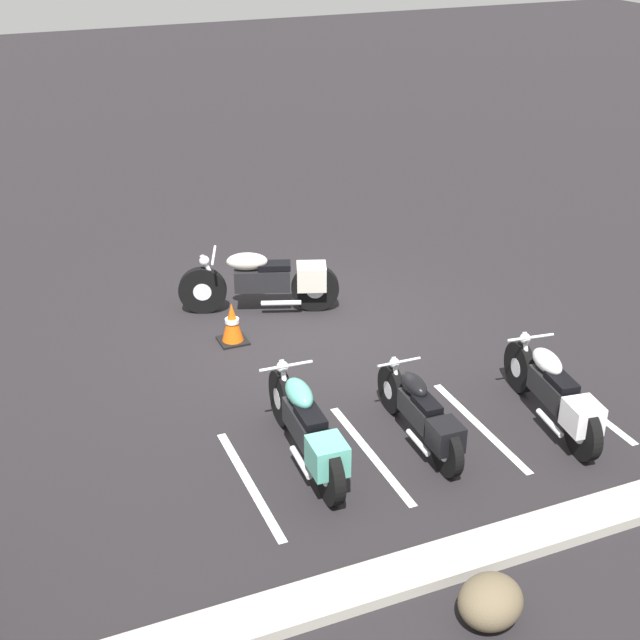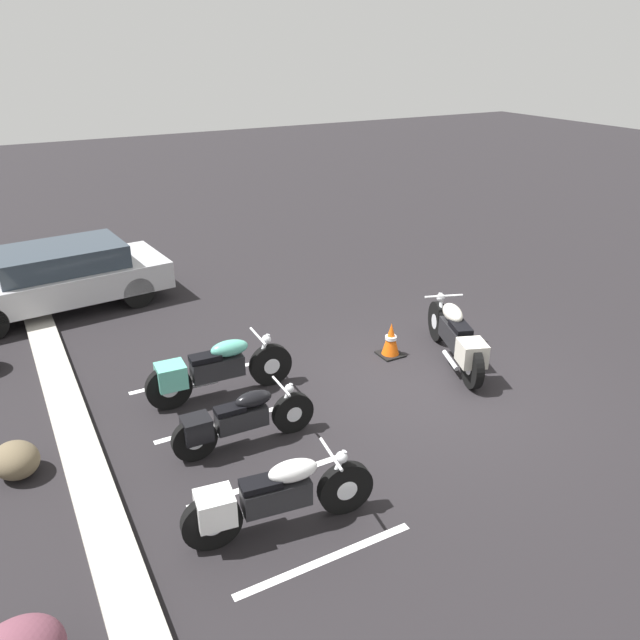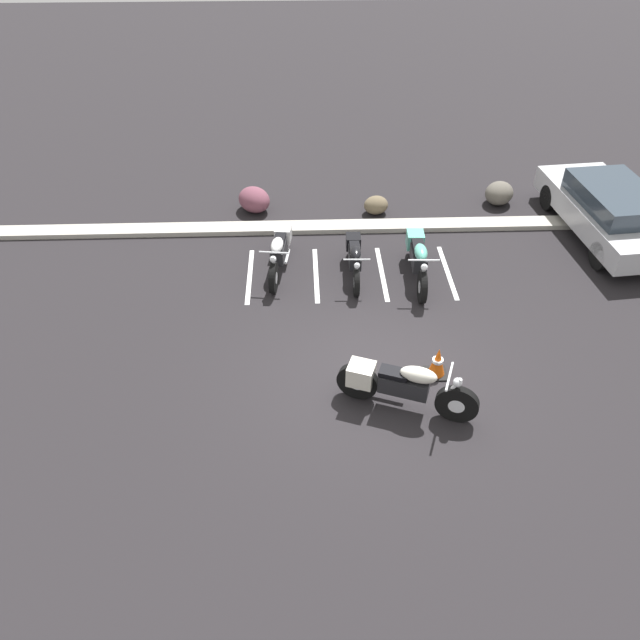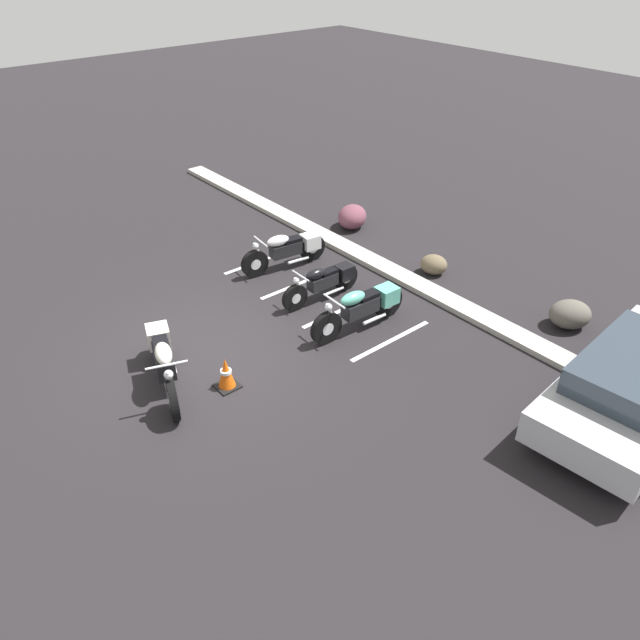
% 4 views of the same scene
% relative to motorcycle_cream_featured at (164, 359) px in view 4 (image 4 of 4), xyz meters
% --- Properties ---
extents(ground, '(60.00, 60.00, 0.00)m').
position_rel_motorcycle_cream_featured_xyz_m(ground, '(-0.31, 0.80, -0.51)').
color(ground, black).
extents(motorcycle_cream_featured, '(2.32, 1.09, 0.95)m').
position_rel_motorcycle_cream_featured_xyz_m(motorcycle_cream_featured, '(0.00, 0.00, 0.00)').
color(motorcycle_cream_featured, black).
rests_on(motorcycle_cream_featured, ground).
extents(parked_bike_0, '(0.68, 2.20, 0.87)m').
position_rel_motorcycle_cream_featured_xyz_m(parked_bike_0, '(-2.08, 4.33, -0.05)').
color(parked_bike_0, black).
rests_on(parked_bike_0, ground).
extents(parked_bike_1, '(0.56, 2.00, 0.79)m').
position_rel_motorcycle_cream_featured_xyz_m(parked_bike_1, '(-0.43, 4.06, -0.09)').
color(parked_bike_1, black).
rests_on(parked_bike_1, ground).
extents(parked_bike_2, '(0.64, 2.30, 0.90)m').
position_rel_motorcycle_cream_featured_xyz_m(parked_bike_2, '(0.93, 3.91, -0.03)').
color(parked_bike_2, black).
rests_on(parked_bike_2, ground).
extents(car_silver, '(2.20, 4.45, 1.29)m').
position_rel_motorcycle_cream_featured_xyz_m(car_silver, '(5.72, 5.47, 0.17)').
color(car_silver, black).
rests_on(car_silver, ground).
extents(concrete_curb, '(18.00, 0.50, 0.12)m').
position_rel_motorcycle_cream_featured_xyz_m(concrete_curb, '(-0.31, 5.98, -0.45)').
color(concrete_curb, '#A8A399').
rests_on(concrete_curb, ground).
extents(landscape_rock_0, '(0.79, 0.75, 0.45)m').
position_rel_motorcycle_cream_featured_xyz_m(landscape_rock_0, '(0.33, 6.73, -0.28)').
color(landscape_rock_0, brown).
rests_on(landscape_rock_0, ground).
extents(landscape_rock_1, '(1.13, 1.18, 0.61)m').
position_rel_motorcycle_cream_featured_xyz_m(landscape_rock_1, '(-2.77, 6.99, -0.20)').
color(landscape_rock_1, brown).
rests_on(landscape_rock_1, ground).
extents(landscape_rock_2, '(1.06, 1.09, 0.57)m').
position_rel_motorcycle_cream_featured_xyz_m(landscape_rock_2, '(3.59, 7.14, -0.22)').
color(landscape_rock_2, '#58534A').
rests_on(landscape_rock_2, ground).
extents(traffic_cone, '(0.40, 0.40, 0.61)m').
position_rel_motorcycle_cream_featured_xyz_m(traffic_cone, '(0.80, 0.76, -0.22)').
color(traffic_cone, black).
rests_on(traffic_cone, ground).
extents(stall_line_0, '(0.10, 2.10, 0.00)m').
position_rel_motorcycle_cream_featured_xyz_m(stall_line_0, '(-2.75, 4.01, -0.51)').
color(stall_line_0, white).
rests_on(stall_line_0, ground).
extents(stall_line_1, '(0.10, 2.10, 0.00)m').
position_rel_motorcycle_cream_featured_xyz_m(stall_line_1, '(-1.28, 4.01, -0.51)').
color(stall_line_1, white).
rests_on(stall_line_1, ground).
extents(stall_line_2, '(0.10, 2.10, 0.00)m').
position_rel_motorcycle_cream_featured_xyz_m(stall_line_2, '(0.19, 4.01, -0.51)').
color(stall_line_2, white).
rests_on(stall_line_2, ground).
extents(stall_line_3, '(0.10, 2.10, 0.00)m').
position_rel_motorcycle_cream_featured_xyz_m(stall_line_3, '(1.66, 4.01, -0.51)').
color(stall_line_3, white).
rests_on(stall_line_3, ground).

